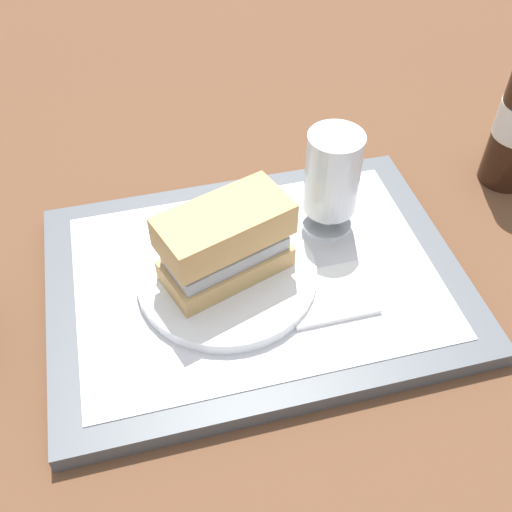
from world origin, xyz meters
name	(u,v)px	position (x,y,z in m)	size (l,w,h in m)	color
ground_plane	(256,287)	(0.00, 0.00, 0.00)	(3.00, 3.00, 0.00)	brown
tray	(256,281)	(0.00, 0.00, 0.01)	(0.44, 0.32, 0.02)	#4C5156
placemat	(256,275)	(0.00, 0.00, 0.02)	(0.38, 0.27, 0.00)	silver
plate	(226,274)	(-0.03, 0.00, 0.03)	(0.19, 0.19, 0.01)	white
sandwich	(228,240)	(-0.03, 0.00, 0.08)	(0.14, 0.10, 0.08)	tan
beer_glass	(332,178)	(0.10, 0.05, 0.09)	(0.06, 0.06, 0.12)	silver
napkin_folded	(329,294)	(0.07, -0.05, 0.02)	(0.09, 0.07, 0.01)	white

